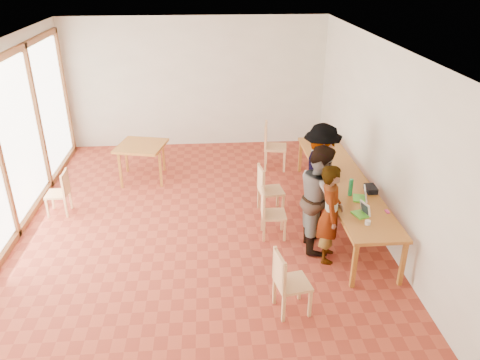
# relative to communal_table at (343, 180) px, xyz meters

# --- Properties ---
(ground) EXTENTS (8.00, 8.00, 0.00)m
(ground) POSITION_rel_communal_table_xyz_m (-2.50, -0.26, -0.70)
(ground) COLOR #A23D27
(ground) RESTS_ON ground
(wall_back) EXTENTS (6.00, 0.10, 3.00)m
(wall_back) POSITION_rel_communal_table_xyz_m (-2.50, 3.74, 0.80)
(wall_back) COLOR silver
(wall_back) RESTS_ON ground
(wall_front) EXTENTS (6.00, 0.10, 3.00)m
(wall_front) POSITION_rel_communal_table_xyz_m (-2.50, -4.26, 0.80)
(wall_front) COLOR silver
(wall_front) RESTS_ON ground
(wall_right) EXTENTS (0.10, 8.00, 3.00)m
(wall_right) POSITION_rel_communal_table_xyz_m (0.50, -0.26, 0.80)
(wall_right) COLOR silver
(wall_right) RESTS_ON ground
(ceiling) EXTENTS (6.00, 8.00, 0.04)m
(ceiling) POSITION_rel_communal_table_xyz_m (-2.50, -0.26, 2.32)
(ceiling) COLOR white
(ceiling) RESTS_ON wall_back
(communal_table) EXTENTS (0.80, 4.00, 0.75)m
(communal_table) POSITION_rel_communal_table_xyz_m (0.00, 0.00, 0.00)
(communal_table) COLOR #AF6F26
(communal_table) RESTS_ON ground
(side_table) EXTENTS (0.90, 0.90, 0.75)m
(side_table) POSITION_rel_communal_table_xyz_m (-3.62, 1.82, -0.03)
(side_table) COLOR #AF6F26
(side_table) RESTS_ON ground
(chair_near) EXTENTS (0.48, 0.48, 0.47)m
(chair_near) POSITION_rel_communal_table_xyz_m (-1.36, -2.36, -0.16)
(chair_near) COLOR #E4B272
(chair_near) RESTS_ON ground
(chair_mid) EXTENTS (0.40, 0.40, 0.44)m
(chair_mid) POSITION_rel_communal_table_xyz_m (-1.34, -0.54, -0.19)
(chair_mid) COLOR #E4B272
(chair_mid) RESTS_ON ground
(chair_far) EXTENTS (0.46, 0.46, 0.47)m
(chair_far) POSITION_rel_communal_table_xyz_m (-1.29, 0.23, -0.16)
(chair_far) COLOR #E4B272
(chair_far) RESTS_ON ground
(chair_empty) EXTENTS (0.54, 0.54, 0.53)m
(chair_empty) POSITION_rel_communal_table_xyz_m (-0.95, 2.19, -0.09)
(chair_empty) COLOR #E4B272
(chair_empty) RESTS_ON ground
(chair_spare) EXTENTS (0.37, 0.37, 0.43)m
(chair_spare) POSITION_rel_communal_table_xyz_m (-4.87, 0.48, -0.21)
(chair_spare) COLOR #E4B272
(chair_spare) RESTS_ON ground
(person_near) EXTENTS (0.48, 0.63, 1.54)m
(person_near) POSITION_rel_communal_table_xyz_m (-0.53, -1.22, 0.07)
(person_near) COLOR gray
(person_near) RESTS_ON ground
(person_mid) EXTENTS (0.68, 0.85, 1.69)m
(person_mid) POSITION_rel_communal_table_xyz_m (-0.60, -0.86, 0.14)
(person_mid) COLOR gray
(person_mid) RESTS_ON ground
(person_far) EXTENTS (0.71, 1.14, 1.70)m
(person_far) POSITION_rel_communal_table_xyz_m (-0.38, 0.05, 0.15)
(person_far) COLOR gray
(person_far) RESTS_ON ground
(laptop_near) EXTENTS (0.26, 0.28, 0.20)m
(laptop_near) POSITION_rel_communal_table_xyz_m (-0.06, -1.25, 0.10)
(laptop_near) COLOR #59D634
(laptop_near) RESTS_ON communal_table
(laptop_mid) EXTENTS (0.27, 0.29, 0.21)m
(laptop_mid) POSITION_rel_communal_table_xyz_m (0.08, -0.78, 0.11)
(laptop_mid) COLOR #59D634
(laptop_mid) RESTS_ON communal_table
(laptop_far) EXTENTS (0.20, 0.23, 0.19)m
(laptop_far) POSITION_rel_communal_table_xyz_m (-0.09, 1.36, 0.10)
(laptop_far) COLOR #59D634
(laptop_far) RESTS_ON communal_table
(yellow_mug) EXTENTS (0.13, 0.13, 0.09)m
(yellow_mug) POSITION_rel_communal_table_xyz_m (0.21, 1.62, 0.09)
(yellow_mug) COLOR gold
(yellow_mug) RESTS_ON communal_table
(green_bottle) EXTENTS (0.07, 0.07, 0.28)m
(green_bottle) POSITION_rel_communal_table_xyz_m (-0.06, -0.64, 0.19)
(green_bottle) COLOR #1D803D
(green_bottle) RESTS_ON communal_table
(clear_glass) EXTENTS (0.07, 0.07, 0.09)m
(clear_glass) POSITION_rel_communal_table_xyz_m (-0.30, 1.04, 0.09)
(clear_glass) COLOR silver
(clear_glass) RESTS_ON communal_table
(condiment_cup) EXTENTS (0.08, 0.08, 0.06)m
(condiment_cup) POSITION_rel_communal_table_xyz_m (-0.07, -1.53, 0.08)
(condiment_cup) COLOR white
(condiment_cup) RESTS_ON communal_table
(pink_phone) EXTENTS (0.05, 0.10, 0.01)m
(pink_phone) POSITION_rel_communal_table_xyz_m (0.34, -1.20, 0.05)
(pink_phone) COLOR #EF3C97
(pink_phone) RESTS_ON communal_table
(black_pouch) EXTENTS (0.16, 0.26, 0.09)m
(black_pouch) POSITION_rel_communal_table_xyz_m (0.31, -0.53, 0.09)
(black_pouch) COLOR black
(black_pouch) RESTS_ON communal_table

